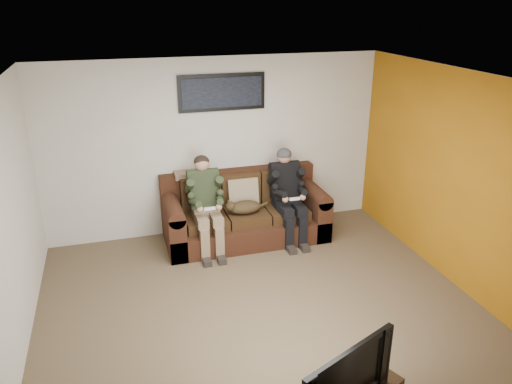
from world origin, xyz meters
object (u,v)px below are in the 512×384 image
object	(u,v)px
framed_poster	(222,92)
television	(339,373)
sofa	(244,214)
person_left	(205,199)
person_right	(287,190)
cat	(244,207)

from	to	relation	value
framed_poster	television	world-z (taller)	framed_poster
sofa	framed_poster	world-z (taller)	framed_poster
framed_poster	sofa	bearing A→B (deg)	-62.39
sofa	person_left	bearing A→B (deg)	-161.97
person_left	framed_poster	size ratio (longest dim) A/B	1.06
television	person_right	bearing A→B (deg)	52.55
cat	television	xyz separation A→B (m)	(-0.21, -3.57, 0.11)
person_left	cat	bearing A→B (deg)	-2.24
person_left	cat	size ratio (longest dim) A/B	2.01
sofa	cat	size ratio (longest dim) A/B	3.55
cat	person_left	bearing A→B (deg)	177.76
cat	framed_poster	xyz separation A→B (m)	(-0.14, 0.60, 1.53)
person_right	framed_poster	xyz separation A→B (m)	(-0.80, 0.58, 1.35)
person_right	sofa	bearing A→B (deg)	162.00
sofa	television	size ratio (longest dim) A/B	2.39
cat	television	distance (m)	3.57
sofa	person_right	bearing A→B (deg)	-18.00
person_right	cat	size ratio (longest dim) A/B	2.02
sofa	cat	xyz separation A→B (m)	(-0.06, -0.22, 0.21)
sofa	person_left	size ratio (longest dim) A/B	1.77
person_left	cat	distance (m)	0.57
person_left	person_right	size ratio (longest dim) A/B	0.99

